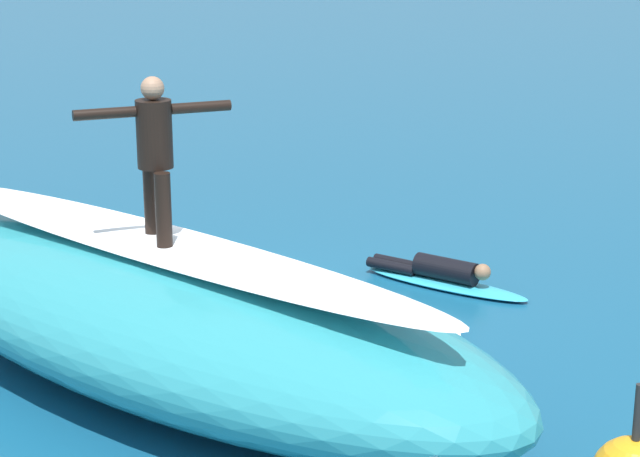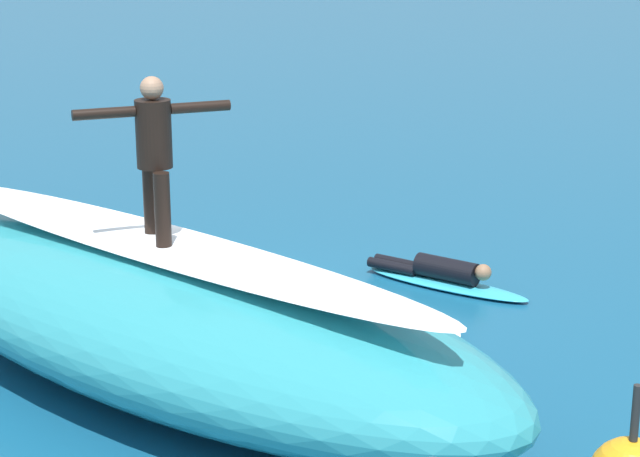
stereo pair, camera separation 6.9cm
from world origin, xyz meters
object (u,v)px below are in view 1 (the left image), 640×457
Objects in this scene: surfboard_riding at (159,243)px; surfer_riding at (155,146)px; surfboard_paddling at (446,283)px; surfer_paddling at (437,268)px.

surfer_riding is at bearing 45.14° from surfboard_riding.
surfer_riding is 5.08m from surfboard_paddling.
surfboard_paddling is 0.23m from surfer_paddling.
surfer_riding is 4.97m from surfer_paddling.
surfer_paddling is (0.13, -0.03, 0.18)m from surfboard_paddling.
surfboard_riding is 1.15× the size of surfer_riding.
surfer_riding reaches higher than surfboard_paddling.
surfer_paddling is at bearing -68.11° from surfboard_riding.
surfboard_paddling is at bearing -69.82° from surfer_riding.
surfboard_riding is 1.09× the size of surfer_paddling.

